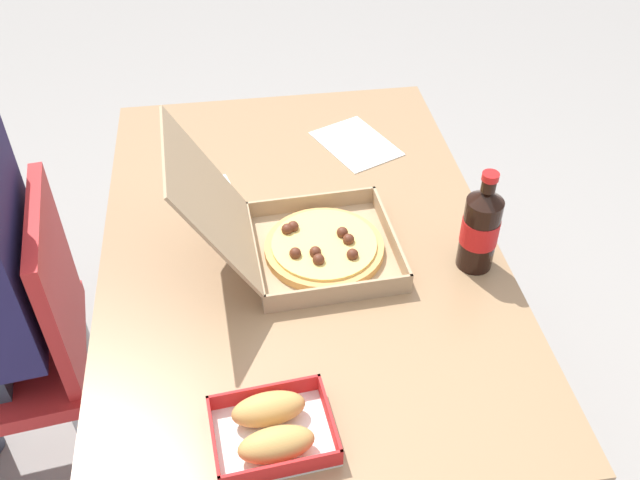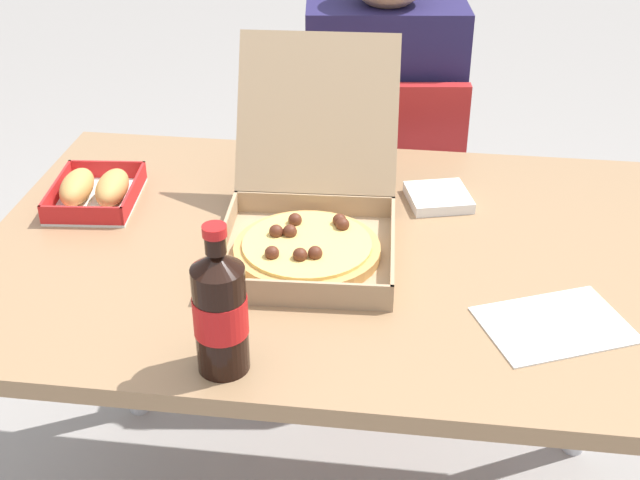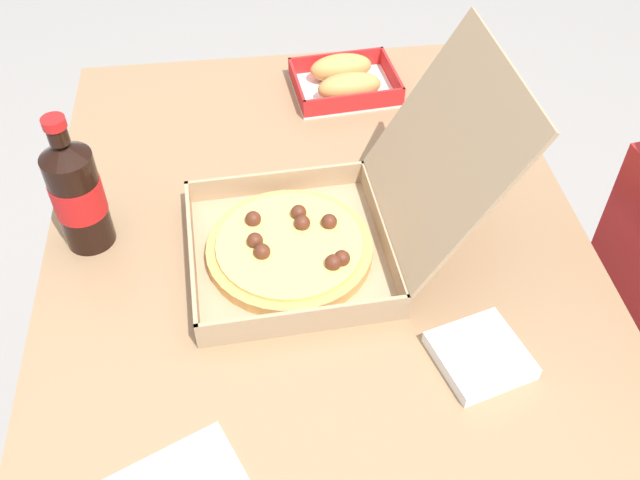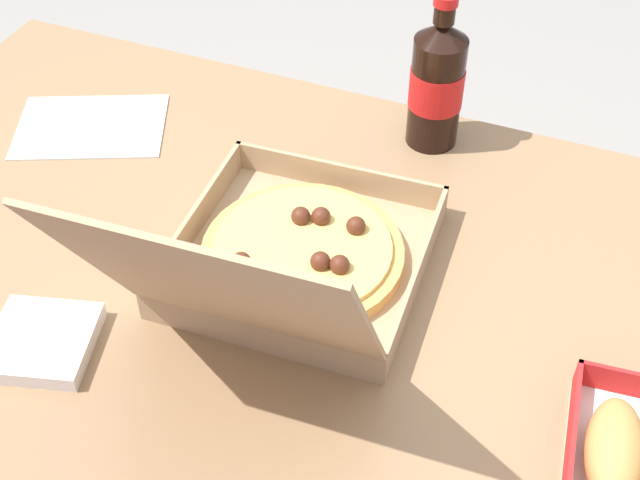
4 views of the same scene
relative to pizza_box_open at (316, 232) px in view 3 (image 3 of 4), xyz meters
name	(u,v)px [view 3 (image 3 of 4)]	position (x,y,z in m)	size (l,w,h in m)	color
dining_table	(324,313)	(0.05, 0.01, -0.13)	(1.22, 0.82, 0.73)	#997551
pizza_box_open	(316,232)	(0.00, 0.00, 0.00)	(0.31, 0.45, 0.30)	tan
bread_side_box	(345,79)	(-0.42, 0.11, -0.02)	(0.17, 0.20, 0.06)	white
cola_bottle	(77,193)	(-0.07, -0.33, 0.05)	(0.07, 0.07, 0.22)	black
napkin_pile	(480,355)	(0.22, 0.19, -0.03)	(0.11, 0.11, 0.02)	white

